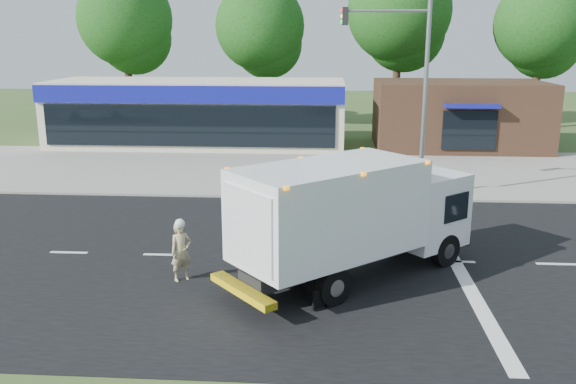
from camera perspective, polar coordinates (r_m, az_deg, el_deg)
name	(u,v)px	position (r m, az deg, el deg)	size (l,w,h in m)	color
ground	(355,260)	(18.84, 6.33, -6.32)	(120.00, 120.00, 0.00)	#385123
road_asphalt	(355,260)	(18.84, 6.33, -6.31)	(60.00, 14.00, 0.02)	black
sidewalk	(348,192)	(26.65, 5.63, 0.03)	(60.00, 2.40, 0.12)	gray
parking_apron	(345,165)	(32.31, 5.34, 2.49)	(60.00, 9.00, 0.02)	gray
lane_markings	(405,277)	(17.70, 10.92, -7.84)	(55.20, 7.00, 0.01)	silver
ems_box_truck	(352,212)	(16.83, 6.03, -1.83)	(7.33, 6.78, 3.39)	black
emergency_worker	(181,250)	(17.18, -9.98, -5.39)	(0.73, 0.70, 1.79)	tan
retail_strip_mall	(199,113)	(38.69, -8.36, 7.37)	(18.00, 6.20, 4.00)	beige
brown_storefront	(459,115)	(38.69, 15.70, 6.97)	(10.00, 6.70, 4.00)	#382316
traffic_signal_pole	(410,80)	(25.48, 11.32, 10.26)	(3.51, 0.25, 8.00)	gray
background_trees	(331,25)	(45.78, 4.04, 15.28)	(36.77, 7.39, 12.10)	#332114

